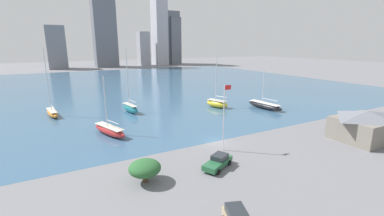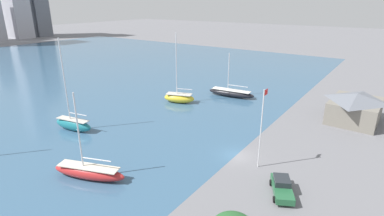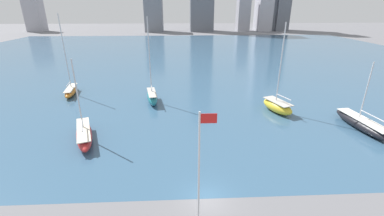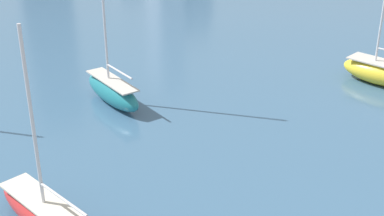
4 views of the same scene
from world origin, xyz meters
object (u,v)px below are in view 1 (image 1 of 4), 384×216
sailboat_yellow (217,103)px  parked_pickup_green (218,162)px  sailboat_red (109,130)px  boat_shed (366,125)px  flag_pole (224,115)px  sailboat_teal (130,108)px  sailboat_orange (52,112)px  sailboat_black (265,105)px

sailboat_yellow → parked_pickup_green: size_ratio=2.67×
sailboat_red → boat_shed: bearing=-51.1°
parked_pickup_green → flag_pole: bearing=111.1°
sailboat_teal → sailboat_red: sailboat_teal is taller
flag_pole → sailboat_orange: (-23.45, 35.29, -4.79)m
flag_pole → sailboat_black: flag_pole is taller
sailboat_teal → sailboat_black: bearing=-32.4°
sailboat_orange → sailboat_red: bearing=-74.5°
boat_shed → sailboat_red: (-39.00, 23.56, -1.66)m
sailboat_teal → parked_pickup_green: sailboat_teal is taller
boat_shed → sailboat_yellow: bearing=108.7°
sailboat_teal → sailboat_orange: size_ratio=0.98×
flag_pole → sailboat_black: bearing=34.3°
sailboat_black → parked_pickup_green: 36.28m
sailboat_black → sailboat_orange: size_ratio=0.70×
sailboat_orange → parked_pickup_green: (19.49, -39.74, -0.08)m
flag_pole → sailboat_yellow: sailboat_yellow is taller
flag_pole → sailboat_black: (25.19, 17.16, -4.87)m
boat_shed → sailboat_black: (0.48, 24.92, -1.72)m
boat_shed → sailboat_yellow: sailboat_yellow is taller
sailboat_black → sailboat_yellow: sailboat_yellow is taller
sailboat_red → parked_pickup_green: sailboat_red is taller
boat_shed → sailboat_red: sailboat_red is taller
boat_shed → sailboat_yellow: 33.46m
flag_pole → sailboat_black: 30.86m
sailboat_black → parked_pickup_green: bearing=-149.5°
flag_pole → boat_shed: bearing=-17.4°
sailboat_red → sailboat_yellow: sailboat_yellow is taller
parked_pickup_green → sailboat_yellow: bearing=119.2°
parked_pickup_green → sailboat_black: bearing=99.4°
sailboat_yellow → parked_pickup_green: sailboat_yellow is taller
flag_pole → sailboat_orange: sailboat_orange is taller
sailboat_black → sailboat_yellow: 12.32m
sailboat_black → sailboat_orange: 51.91m
boat_shed → sailboat_orange: 64.62m
sailboat_red → parked_pickup_green: bearing=-82.9°
sailboat_yellow → sailboat_red: bearing=175.8°
sailboat_orange → parked_pickup_green: size_ratio=2.86×
flag_pole → parked_pickup_green: flag_pole is taller
sailboat_teal → parked_pickup_green: 34.53m
boat_shed → parked_pickup_green: 28.91m
boat_shed → parked_pickup_green: bearing=175.5°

